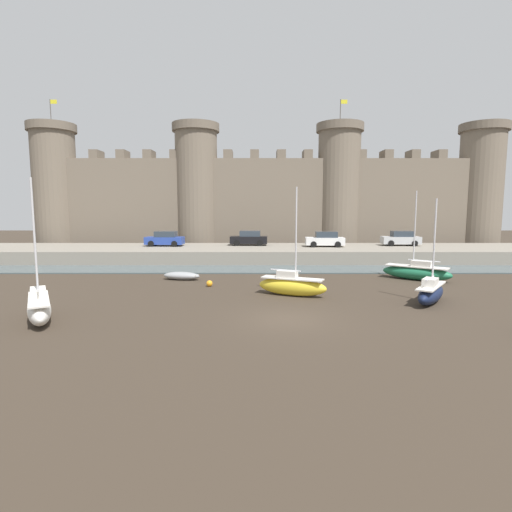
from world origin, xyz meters
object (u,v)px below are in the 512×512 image
(mooring_buoy_near_channel, at_px, (285,275))
(car_quay_centre_east, at_px, (163,239))
(car_quay_east, at_px, (399,239))
(sailboat_foreground_right, at_px, (429,292))
(car_quay_centre_west, at_px, (247,238))
(rowboat_foreground_left, at_px, (180,276))
(sailboat_midflat_right, at_px, (415,272))
(sailboat_near_channel_left, at_px, (290,285))
(mooring_buoy_off_centre, at_px, (208,283))
(car_quay_west, at_px, (323,239))
(sailboat_foreground_centre, at_px, (37,308))

(mooring_buoy_near_channel, bearing_deg, car_quay_centre_east, 134.22)
(car_quay_centre_east, bearing_deg, car_quay_east, 1.14)
(sailboat_foreground_right, bearing_deg, car_quay_centre_west, 116.51)
(rowboat_foreground_left, height_order, sailboat_foreground_right, sailboat_foreground_right)
(sailboat_midflat_right, distance_m, sailboat_near_channel_left, 11.47)
(sailboat_midflat_right, height_order, car_quay_east, sailboat_midflat_right)
(mooring_buoy_off_centre, bearing_deg, car_quay_west, 54.90)
(sailboat_midflat_right, distance_m, rowboat_foreground_left, 18.01)
(mooring_buoy_off_centre, bearing_deg, car_quay_centre_west, 81.58)
(rowboat_foreground_left, height_order, sailboat_near_channel_left, sailboat_near_channel_left)
(sailboat_midflat_right, distance_m, mooring_buoy_off_centre, 15.79)
(sailboat_foreground_right, height_order, car_quay_centre_west, sailboat_foreground_right)
(car_quay_centre_east, bearing_deg, mooring_buoy_off_centre, -67.26)
(sailboat_midflat_right, bearing_deg, sailboat_foreground_centre, -153.62)
(mooring_buoy_off_centre, bearing_deg, rowboat_foreground_left, 132.58)
(car_quay_centre_west, bearing_deg, car_quay_centre_east, -174.39)
(sailboat_foreground_right, xyz_separation_m, mooring_buoy_near_channel, (-7.67, 8.16, -0.38))
(sailboat_foreground_right, xyz_separation_m, car_quay_west, (-2.67, 20.13, 1.50))
(sailboat_midflat_right, relative_size, sailboat_near_channel_left, 1.00)
(mooring_buoy_near_channel, height_order, car_quay_west, car_quay_west)
(sailboat_near_channel_left, bearing_deg, rowboat_foreground_left, 145.00)
(sailboat_near_channel_left, bearing_deg, sailboat_foreground_centre, -155.60)
(sailboat_near_channel_left, relative_size, car_quay_east, 1.62)
(mooring_buoy_near_channel, bearing_deg, sailboat_near_channel_left, -91.68)
(mooring_buoy_near_channel, distance_m, car_quay_east, 19.09)
(car_quay_east, bearing_deg, sailboat_near_channel_left, -125.43)
(mooring_buoy_off_centre, relative_size, car_quay_east, 0.10)
(car_quay_centre_east, bearing_deg, mooring_buoy_near_channel, -45.78)
(mooring_buoy_off_centre, xyz_separation_m, car_quay_centre_west, (2.50, 16.87, 1.91))
(car_quay_east, bearing_deg, mooring_buoy_near_channel, -135.81)
(rowboat_foreground_left, bearing_deg, car_quay_centre_west, 70.84)
(sailboat_foreground_centre, relative_size, car_quay_east, 1.65)
(mooring_buoy_near_channel, bearing_deg, car_quay_west, 67.31)
(mooring_buoy_off_centre, bearing_deg, sailboat_foreground_centre, -129.74)
(sailboat_midflat_right, distance_m, sailboat_foreground_centre, 25.43)
(sailboat_midflat_right, xyz_separation_m, mooring_buoy_near_channel, (-9.87, 0.63, -0.38))
(sailboat_midflat_right, relative_size, car_quay_centre_east, 1.63)
(sailboat_foreground_right, relative_size, car_quay_west, 1.44)
(sailboat_foreground_right, distance_m, car_quay_centre_east, 28.99)
(mooring_buoy_off_centre, height_order, car_quay_east, car_quay_east)
(sailboat_near_channel_left, height_order, car_quay_east, sailboat_near_channel_left)
(car_quay_centre_east, bearing_deg, sailboat_foreground_centre, -91.23)
(car_quay_centre_west, bearing_deg, mooring_buoy_near_channel, -76.82)
(rowboat_foreground_left, relative_size, car_quay_centre_east, 0.72)
(sailboat_foreground_right, height_order, mooring_buoy_off_centre, sailboat_foreground_right)
(sailboat_midflat_right, relative_size, mooring_buoy_off_centre, 15.55)
(sailboat_foreground_right, relative_size, mooring_buoy_near_channel, 12.04)
(mooring_buoy_near_channel, relative_size, car_quay_centre_east, 0.12)
(rowboat_foreground_left, height_order, car_quay_east, car_quay_east)
(rowboat_foreground_left, distance_m, mooring_buoy_off_centre, 3.61)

